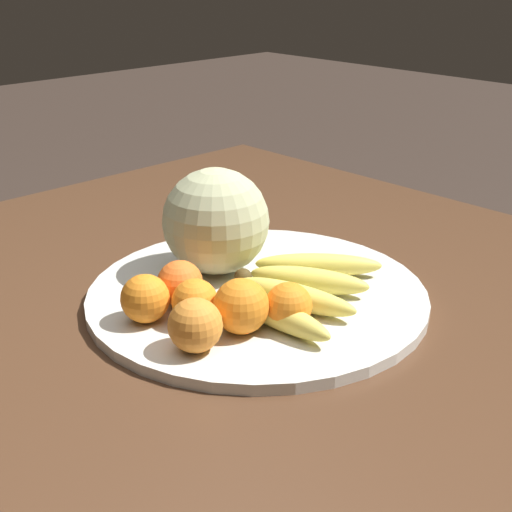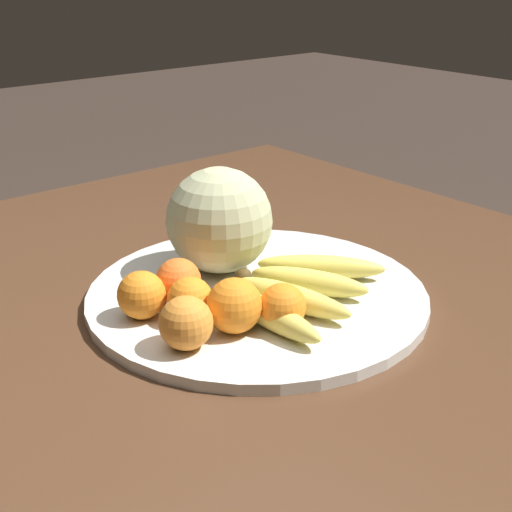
% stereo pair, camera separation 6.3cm
% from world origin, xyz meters
% --- Properties ---
extents(kitchen_table, '(1.28, 1.20, 0.73)m').
position_xyz_m(kitchen_table, '(0.00, 0.00, 0.65)').
color(kitchen_table, '#4C301E').
rests_on(kitchen_table, ground_plane).
extents(fruit_bowl, '(0.46, 0.46, 0.02)m').
position_xyz_m(fruit_bowl, '(0.00, -0.03, 0.74)').
color(fruit_bowl, silver).
rests_on(fruit_bowl, kitchen_table).
extents(melon, '(0.15, 0.15, 0.15)m').
position_xyz_m(melon, '(0.09, -0.03, 0.82)').
color(melon, '#B2B789').
rests_on(melon, fruit_bowl).
extents(banana_bunch, '(0.22, 0.24, 0.03)m').
position_xyz_m(banana_bunch, '(-0.06, -0.05, 0.76)').
color(banana_bunch, '#473819').
rests_on(banana_bunch, fruit_bowl).
extents(orange_front_left, '(0.06, 0.06, 0.06)m').
position_xyz_m(orange_front_left, '(0.04, 0.07, 0.78)').
color(orange_front_left, orange).
rests_on(orange_front_left, fruit_bowl).
extents(orange_front_right, '(0.07, 0.07, 0.07)m').
position_xyz_m(orange_front_right, '(-0.07, 0.06, 0.78)').
color(orange_front_right, orange).
rests_on(orange_front_right, fruit_bowl).
extents(orange_mid_center, '(0.06, 0.06, 0.06)m').
position_xyz_m(orange_mid_center, '(0.03, 0.13, 0.78)').
color(orange_mid_center, orange).
rests_on(orange_mid_center, fruit_bowl).
extents(orange_back_left, '(0.06, 0.06, 0.06)m').
position_xyz_m(orange_back_left, '(-0.06, 0.13, 0.78)').
color(orange_back_left, orange).
rests_on(orange_back_left, fruit_bowl).
extents(orange_back_right, '(0.06, 0.06, 0.06)m').
position_xyz_m(orange_back_right, '(-0.01, 0.09, 0.78)').
color(orange_back_right, orange).
rests_on(orange_back_right, fruit_bowl).
extents(orange_top_small, '(0.06, 0.06, 0.06)m').
position_xyz_m(orange_top_small, '(-0.10, 0.02, 0.78)').
color(orange_top_small, orange).
rests_on(orange_top_small, fruit_bowl).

